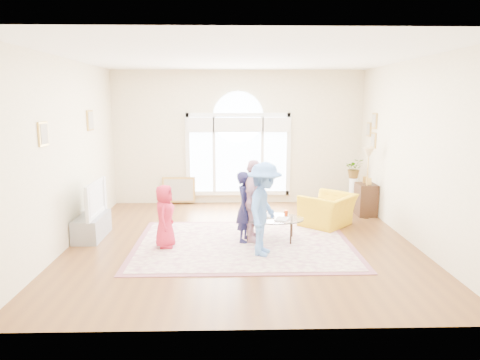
{
  "coord_description": "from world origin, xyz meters",
  "views": [
    {
      "loc": [
        -0.22,
        -7.33,
        2.49
      ],
      "look_at": [
        -0.02,
        0.3,
        1.07
      ],
      "focal_mm": 32.0,
      "sensor_mm": 36.0,
      "label": 1
    }
  ],
  "objects_px": {
    "tv_console": "(92,227)",
    "coffee_table": "(270,219)",
    "television": "(90,199)",
    "area_rug": "(244,244)",
    "armchair": "(328,210)"
  },
  "relations": [
    {
      "from": "tv_console",
      "to": "coffee_table",
      "type": "relative_size",
      "value": 0.76
    },
    {
      "from": "tv_console",
      "to": "television",
      "type": "distance_m",
      "value": 0.53
    },
    {
      "from": "television",
      "to": "coffee_table",
      "type": "distance_m",
      "value": 3.28
    },
    {
      "from": "area_rug",
      "to": "armchair",
      "type": "xyz_separation_m",
      "value": [
        1.73,
        1.1,
        0.31
      ]
    },
    {
      "from": "area_rug",
      "to": "armchair",
      "type": "height_order",
      "value": "armchair"
    },
    {
      "from": "tv_console",
      "to": "armchair",
      "type": "xyz_separation_m",
      "value": [
        4.51,
        0.65,
        0.11
      ]
    },
    {
      "from": "area_rug",
      "to": "coffee_table",
      "type": "height_order",
      "value": "coffee_table"
    },
    {
      "from": "armchair",
      "to": "coffee_table",
      "type": "bearing_deg",
      "value": -12.72
    },
    {
      "from": "area_rug",
      "to": "coffee_table",
      "type": "relative_size",
      "value": 2.75
    },
    {
      "from": "tv_console",
      "to": "coffee_table",
      "type": "xyz_separation_m",
      "value": [
        3.27,
        -0.23,
        0.19
      ]
    },
    {
      "from": "coffee_table",
      "to": "television",
      "type": "bearing_deg",
      "value": -173.17
    },
    {
      "from": "television",
      "to": "tv_console",
      "type": "bearing_deg",
      "value": 180.0
    },
    {
      "from": "area_rug",
      "to": "armchair",
      "type": "distance_m",
      "value": 2.07
    },
    {
      "from": "tv_console",
      "to": "armchair",
      "type": "bearing_deg",
      "value": 8.18
    },
    {
      "from": "area_rug",
      "to": "television",
      "type": "xyz_separation_m",
      "value": [
        -2.77,
        0.45,
        0.73
      ]
    }
  ]
}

